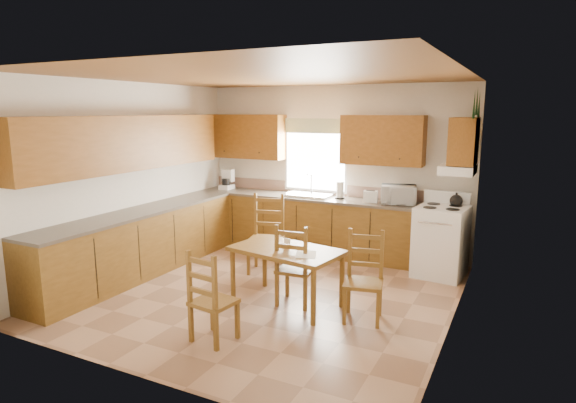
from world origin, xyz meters
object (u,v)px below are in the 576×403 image
at_px(stove, 441,242).
at_px(chair_far_left, 266,235).
at_px(chair_near_right, 296,264).
at_px(chair_near_left, 214,296).
at_px(dining_table, 286,276).
at_px(chair_far_right, 364,278).
at_px(microwave, 399,195).

bearing_deg(stove, chair_far_left, -150.87).
height_order(stove, chair_near_right, chair_near_right).
relative_size(stove, chair_near_left, 1.02).
bearing_deg(chair_near_left, chair_far_left, -67.41).
relative_size(dining_table, chair_far_right, 1.30).
height_order(chair_near_left, chair_far_right, chair_far_right).
relative_size(chair_near_right, chair_far_right, 1.00).
bearing_deg(dining_table, chair_far_left, 140.57).
bearing_deg(stove, chair_far_right, -98.95).
distance_m(chair_near_left, chair_far_right, 1.64).
bearing_deg(dining_table, chair_near_right, 41.36).
relative_size(chair_far_left, chair_far_right, 1.12).
bearing_deg(chair_near_right, chair_far_left, -48.95).
xyz_separation_m(chair_near_right, chair_far_left, (-0.89, 0.85, 0.06)).
relative_size(stove, chair_far_left, 0.87).
bearing_deg(microwave, chair_far_right, -99.85).
xyz_separation_m(dining_table, chair_near_right, (0.10, 0.06, 0.15)).
bearing_deg(microwave, chair_near_right, -122.63).
distance_m(chair_near_left, chair_near_right, 1.27).
height_order(dining_table, chair_near_left, chair_near_left).
bearing_deg(chair_near_right, dining_table, 26.62).
xyz_separation_m(stove, chair_near_left, (-1.71, -3.05, -0.01)).
bearing_deg(dining_table, chair_near_left, -91.72).
xyz_separation_m(stove, dining_table, (-1.48, -1.88, -0.14)).
distance_m(microwave, chair_far_left, 2.08).
distance_m(stove, dining_table, 2.40).
bearing_deg(chair_near_right, microwave, -113.29).
relative_size(microwave, chair_far_right, 0.48).
xyz_separation_m(chair_near_left, chair_near_right, (0.33, 1.22, 0.02)).
relative_size(chair_near_left, chair_far_left, 0.85).
height_order(dining_table, chair_near_right, chair_near_right).
distance_m(chair_near_left, chair_far_left, 2.15).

